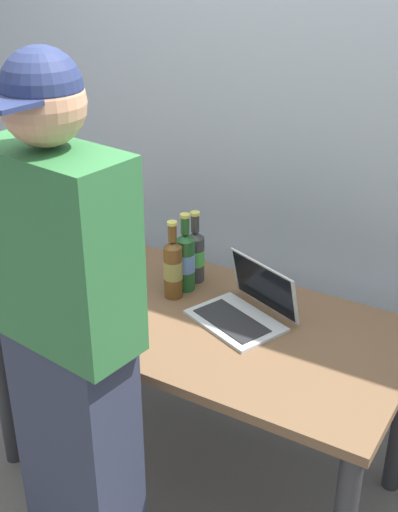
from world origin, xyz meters
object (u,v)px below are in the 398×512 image
at_px(laptop, 246,308).
at_px(person_figure, 70,355).
at_px(beer_bottle_brown, 173,267).
at_px(beer_bottle_green, 185,260).
at_px(beer_bottle_amber, 195,254).

distance_m(laptop, person_figure, 0.74).
distance_m(laptop, beer_bottle_brown, 0.33).
bearing_deg(beer_bottle_brown, beer_bottle_green, 82.87).
relative_size(beer_bottle_green, beer_bottle_brown, 1.02).
xyz_separation_m(laptop, beer_bottle_green, (-0.31, 0.08, 0.08)).
height_order(beer_bottle_amber, person_figure, person_figure).
height_order(laptop, beer_bottle_amber, beer_bottle_amber).
bearing_deg(beer_bottle_amber, beer_bottle_green, -86.53).
xyz_separation_m(laptop, beer_bottle_brown, (-0.31, 0.00, 0.08)).
distance_m(beer_bottle_green, person_figure, 0.77).
distance_m(beer_bottle_brown, person_figure, 0.69).
height_order(beer_bottle_amber, beer_bottle_brown, beer_bottle_brown).
bearing_deg(beer_bottle_green, laptop, -14.11).
bearing_deg(person_figure, beer_bottle_brown, 96.78).
distance_m(laptop, beer_bottle_amber, 0.36).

